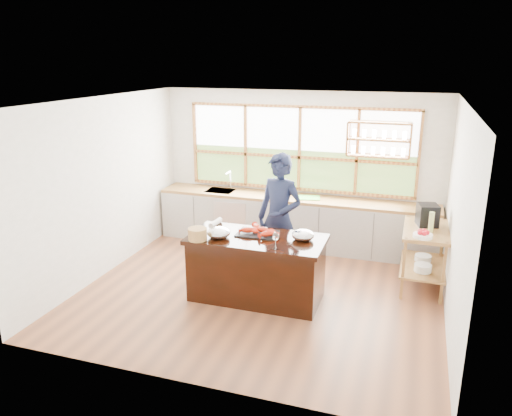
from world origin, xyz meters
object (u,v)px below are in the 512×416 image
at_px(island, 257,268).
at_px(cook, 279,219).
at_px(espresso_machine, 428,215).
at_px(wicker_basket, 198,234).

bearing_deg(island, cook, 79.41).
bearing_deg(cook, espresso_machine, 31.26).
distance_m(island, wicker_basket, 0.95).
bearing_deg(island, wicker_basket, -155.34).
height_order(espresso_machine, wicker_basket, espresso_machine).
distance_m(cook, espresso_machine, 2.14).
bearing_deg(cook, island, -84.76).
xyz_separation_m(island, wicker_basket, (-0.72, -0.33, 0.53)).
bearing_deg(wicker_basket, espresso_machine, 28.58).
relative_size(cook, espresso_machine, 6.17).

